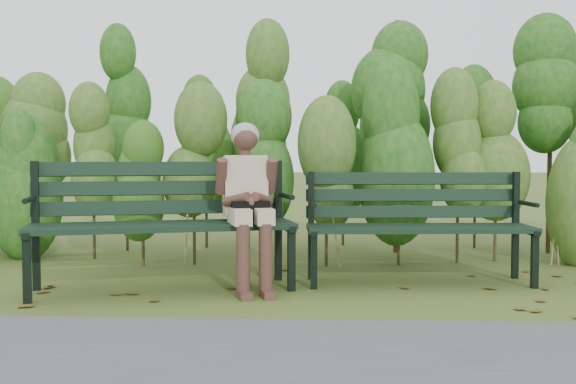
{
  "coord_description": "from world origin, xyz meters",
  "views": [
    {
      "loc": [
        0.23,
        -5.12,
        1.04
      ],
      "look_at": [
        0.0,
        0.35,
        0.75
      ],
      "focal_mm": 42.0,
      "sensor_mm": 36.0,
      "label": 1
    }
  ],
  "objects": [
    {
      "name": "ground",
      "position": [
        0.0,
        0.0,
        0.0
      ],
      "size": [
        80.0,
        80.0,
        0.0
      ],
      "primitive_type": "plane",
      "color": "#4B5727"
    },
    {
      "name": "hedge_band",
      "position": [
        0.0,
        1.86,
        1.26
      ],
      "size": [
        11.04,
        1.67,
        2.42
      ],
      "color": "#47381E",
      "rests_on": "ground"
    },
    {
      "name": "leaf_litter",
      "position": [
        0.11,
        -0.05,
        0.0
      ],
      "size": [
        6.02,
        2.22,
        0.01
      ],
      "color": "brown",
      "rests_on": "ground"
    },
    {
      "name": "bench_left",
      "position": [
        -0.98,
        0.11,
        0.59
      ],
      "size": [
        2.11,
        1.17,
        1.01
      ],
      "color": "black",
      "rests_on": "ground"
    },
    {
      "name": "bench_right",
      "position": [
        1.06,
        0.48,
        0.54
      ],
      "size": [
        1.86,
        0.7,
        0.91
      ],
      "color": "black",
      "rests_on": "ground"
    },
    {
      "name": "seated_woman",
      "position": [
        -0.3,
        0.09,
        0.76
      ],
      "size": [
        0.52,
        0.76,
        1.31
      ],
      "color": "beige",
      "rests_on": "ground"
    }
  ]
}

